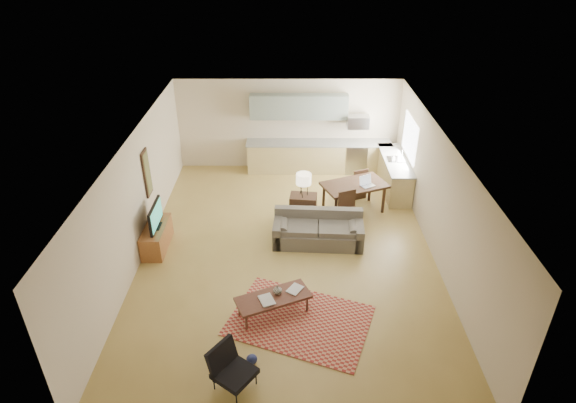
{
  "coord_description": "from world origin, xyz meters",
  "views": [
    {
      "loc": [
        0.02,
        -8.89,
        6.45
      ],
      "look_at": [
        0.0,
        0.3,
        1.15
      ],
      "focal_mm": 30.0,
      "sensor_mm": 36.0,
      "label": 1
    }
  ],
  "objects_px": {
    "dining_table": "(353,198)",
    "sofa": "(318,229)",
    "armchair": "(234,370)",
    "tv_credenza": "(157,237)",
    "console_table": "(303,209)",
    "coffee_table": "(273,305)"
  },
  "relations": [
    {
      "from": "armchair",
      "to": "sofa",
      "type": "bearing_deg",
      "value": 15.64
    },
    {
      "from": "armchair",
      "to": "tv_credenza",
      "type": "xyz_separation_m",
      "value": [
        -2.16,
        3.86,
        -0.1
      ]
    },
    {
      "from": "sofa",
      "to": "console_table",
      "type": "distance_m",
      "value": 0.96
    },
    {
      "from": "sofa",
      "to": "console_table",
      "type": "height_order",
      "value": "console_table"
    },
    {
      "from": "console_table",
      "to": "tv_credenza",
      "type": "bearing_deg",
      "value": -155.39
    },
    {
      "from": "coffee_table",
      "to": "tv_credenza",
      "type": "height_order",
      "value": "tv_credenza"
    },
    {
      "from": "sofa",
      "to": "coffee_table",
      "type": "relative_size",
      "value": 1.53
    },
    {
      "from": "coffee_table",
      "to": "dining_table",
      "type": "relative_size",
      "value": 0.89
    },
    {
      "from": "sofa",
      "to": "tv_credenza",
      "type": "xyz_separation_m",
      "value": [
        -3.69,
        -0.19,
        -0.09
      ]
    },
    {
      "from": "armchair",
      "to": "tv_credenza",
      "type": "bearing_deg",
      "value": 65.59
    },
    {
      "from": "tv_credenza",
      "to": "dining_table",
      "type": "distance_m",
      "value": 4.94
    },
    {
      "from": "tv_credenza",
      "to": "coffee_table",
      "type": "bearing_deg",
      "value": -38.65
    },
    {
      "from": "tv_credenza",
      "to": "console_table",
      "type": "distance_m",
      "value": 3.54
    },
    {
      "from": "tv_credenza",
      "to": "console_table",
      "type": "height_order",
      "value": "console_table"
    },
    {
      "from": "armchair",
      "to": "tv_credenza",
      "type": "distance_m",
      "value": 4.42
    },
    {
      "from": "sofa",
      "to": "tv_credenza",
      "type": "distance_m",
      "value": 3.7
    },
    {
      "from": "armchair",
      "to": "dining_table",
      "type": "distance_m",
      "value": 6.02
    },
    {
      "from": "console_table",
      "to": "dining_table",
      "type": "bearing_deg",
      "value": 28.24
    },
    {
      "from": "coffee_table",
      "to": "armchair",
      "type": "height_order",
      "value": "armchair"
    },
    {
      "from": "dining_table",
      "to": "sofa",
      "type": "bearing_deg",
      "value": -146.9
    },
    {
      "from": "sofa",
      "to": "dining_table",
      "type": "height_order",
      "value": "dining_table"
    },
    {
      "from": "tv_credenza",
      "to": "armchair",
      "type": "bearing_deg",
      "value": -60.76
    }
  ]
}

